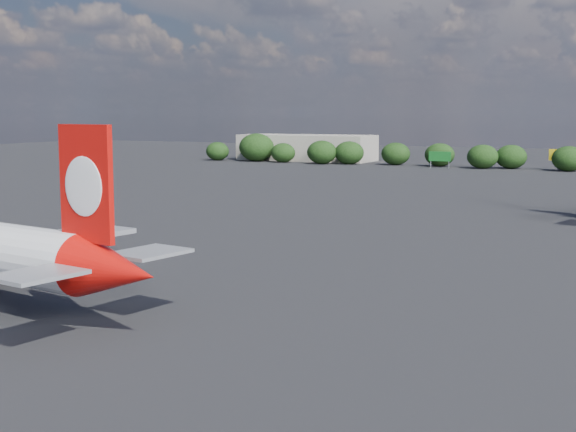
% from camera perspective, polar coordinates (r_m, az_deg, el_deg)
% --- Properties ---
extents(ground, '(500.00, 500.00, 0.00)m').
position_cam_1_polar(ground, '(106.13, 3.57, -0.79)').
color(ground, black).
rests_on(ground, ground).
extents(terminal_building, '(42.00, 16.00, 8.00)m').
position_cam_1_polar(terminal_building, '(252.29, 1.34, 4.88)').
color(terminal_building, gray).
rests_on(terminal_building, ground).
extents(highway_sign, '(6.00, 0.30, 4.50)m').
position_cam_1_polar(highway_sign, '(221.23, 10.75, 4.17)').
color(highway_sign, '#125E1E').
rests_on(highway_sign, ground).
extents(billboard_yellow, '(5.00, 0.30, 5.50)m').
position_cam_1_polar(billboard_yellow, '(221.23, 18.70, 4.11)').
color(billboard_yellow, gold).
rests_on(billboard_yellow, ground).
extents(horizon_treeline, '(202.04, 13.98, 8.94)m').
position_cam_1_polar(horizon_treeline, '(219.09, 19.38, 3.99)').
color(horizon_treeline, black).
rests_on(horizon_treeline, ground).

